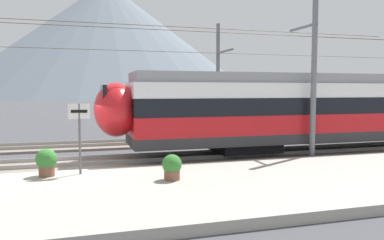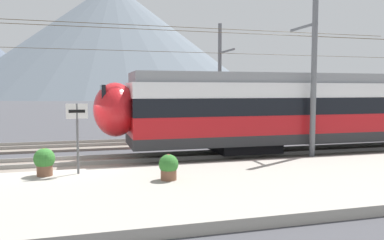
% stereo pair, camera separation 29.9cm
% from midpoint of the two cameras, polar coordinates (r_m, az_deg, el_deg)
% --- Properties ---
extents(ground_plane, '(400.00, 400.00, 0.00)m').
position_cam_midpoint_polar(ground_plane, '(15.07, -18.59, -7.59)').
color(ground_plane, '#424247').
extents(platform_slab, '(120.00, 6.49, 0.29)m').
position_cam_midpoint_polar(platform_slab, '(11.17, -19.33, -11.06)').
color(platform_slab, '#A39E93').
rests_on(platform_slab, ground).
extents(track_near, '(120.00, 3.00, 0.28)m').
position_cam_midpoint_polar(track_near, '(16.51, -18.41, -6.30)').
color(track_near, slate).
rests_on(track_near, ground).
extents(track_far, '(120.00, 3.00, 0.28)m').
position_cam_midpoint_polar(track_far, '(21.67, -17.97, -3.76)').
color(track_far, slate).
rests_on(track_far, ground).
extents(catenary_mast_mid, '(49.32, 2.10, 7.48)m').
position_cam_midpoint_polar(catenary_mast_mid, '(17.46, 16.93, 7.09)').
color(catenary_mast_mid, slate).
rests_on(catenary_mast_mid, ground).
extents(catenary_mast_far_side, '(49.32, 2.65, 7.40)m').
position_cam_midpoint_polar(catenary_mast_far_side, '(25.16, 3.69, 6.28)').
color(catenary_mast_far_side, slate).
rests_on(catenary_mast_far_side, ground).
extents(platform_sign, '(0.70, 0.08, 2.35)m').
position_cam_midpoint_polar(platform_sign, '(13.26, -17.02, -0.40)').
color(platform_sign, '#59595B').
rests_on(platform_sign, platform_slab).
extents(potted_plant_platform_edge, '(0.68, 0.68, 0.91)m').
position_cam_midpoint_polar(potted_plant_platform_edge, '(13.44, -21.43, -5.66)').
color(potted_plant_platform_edge, brown).
rests_on(potted_plant_platform_edge, platform_slab).
extents(potted_plant_by_shelter, '(0.62, 0.62, 0.80)m').
position_cam_midpoint_polar(potted_plant_by_shelter, '(12.05, -3.72, -6.85)').
color(potted_plant_by_shelter, brown).
rests_on(potted_plant_by_shelter, platform_slab).
extents(mountain_central_peak, '(135.46, 135.46, 51.35)m').
position_cam_midpoint_polar(mountain_central_peak, '(181.01, -12.55, 11.51)').
color(mountain_central_peak, slate).
rests_on(mountain_central_peak, ground).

